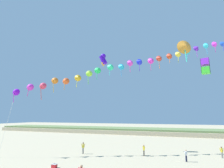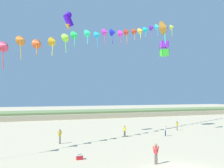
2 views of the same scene
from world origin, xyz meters
name	(u,v)px [view 1 (image 1 of 2)]	position (x,y,z in m)	size (l,w,h in m)	color
dune_ridge	(155,131)	(0.00, 48.19, 0.86)	(120.00, 13.03, 1.72)	tan
person_near_left	(222,151)	(12.50, 17.72, 0.88)	(0.54, 0.21, 1.53)	gray
person_near_right	(186,155)	(7.70, 13.85, 0.87)	(0.44, 0.41, 1.50)	#282D4C
person_mid_center	(83,147)	(-7.08, 13.57, 0.99)	(0.55, 0.39, 1.71)	gray
person_far_left	(144,150)	(2.05, 15.27, 0.90)	(0.45, 0.43, 1.55)	#726656
kite_banner_string	(136,63)	(0.79, 17.61, 15.00)	(35.77, 19.89, 20.75)	#7E10D4
large_kite_low_lead	(205,66)	(11.94, 20.30, 13.97)	(1.53, 1.53, 2.56)	green
large_kite_mid_trail	(103,60)	(-5.48, 17.49, 16.21)	(1.70, 1.17, 2.53)	#430FCF
large_kite_high_solo	(185,46)	(8.70, 15.17, 15.99)	(2.33, 1.65, 3.55)	orange
beach_cooler	(54,166)	(-6.49, 5.95, 0.21)	(0.58, 0.41, 0.46)	red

